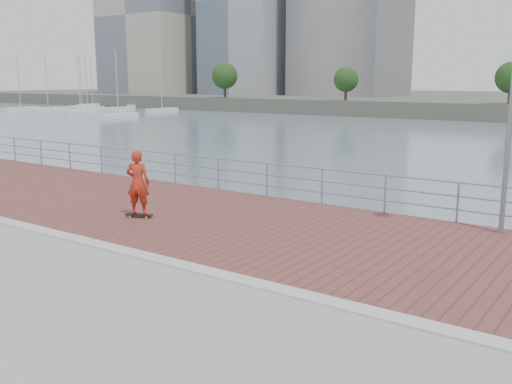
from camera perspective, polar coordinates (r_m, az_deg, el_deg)
The scene contains 8 objects.
water at distance 12.42m, azimuth -5.56°, elevation -16.63°, with size 400.00×400.00×0.00m, color slate.
brick_lane at distance 14.41m, azimuth 3.68°, elevation -4.03°, with size 40.00×6.80×0.02m, color brown.
curb at distance 11.62m, azimuth -5.74°, elevation -7.73°, with size 40.00×0.40×0.06m, color #B7B5AD.
guardrail at distance 17.18m, azimuth 9.65°, elevation 0.65°, with size 39.06×0.06×1.13m.
street_lamp at distance 14.62m, azimuth 24.26°, elevation 13.23°, with size 0.47×1.36×6.41m.
skateboard at distance 16.18m, azimuth -11.60°, elevation -2.26°, with size 0.77×0.49×0.09m.
skateboarder at distance 16.00m, azimuth -11.73°, elevation 0.93°, with size 0.65×0.43×1.79m, color #B72B18.
marina at distance 113.92m, azimuth -15.77°, elevation 8.08°, with size 34.80×32.31×10.30m.
Camera 1 is at (7.24, -8.27, 3.78)m, focal length 40.00 mm.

